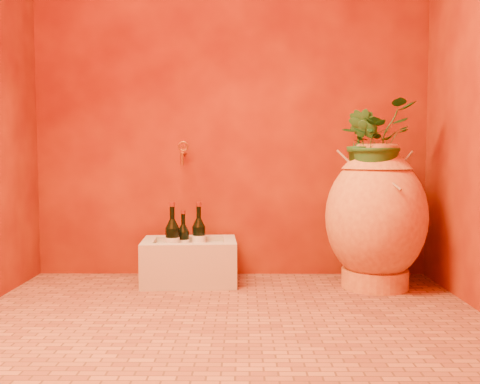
{
  "coord_description": "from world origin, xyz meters",
  "views": [
    {
      "loc": [
        0.08,
        -2.44,
        0.78
      ],
      "look_at": [
        0.06,
        0.35,
        0.58
      ],
      "focal_mm": 40.0,
      "sensor_mm": 36.0,
      "label": 1
    }
  ],
  "objects_px": {
    "wine_bottle_b": "(172,240)",
    "wine_bottle_c": "(199,238)",
    "stone_basin": "(189,262)",
    "wall_tap": "(183,152)",
    "amphora": "(376,217)",
    "wine_bottle_a": "(183,242)"
  },
  "relations": [
    {
      "from": "wine_bottle_a",
      "to": "wine_bottle_b",
      "type": "height_order",
      "value": "wine_bottle_b"
    },
    {
      "from": "stone_basin",
      "to": "wall_tap",
      "type": "relative_size",
      "value": 3.89
    },
    {
      "from": "stone_basin",
      "to": "wall_tap",
      "type": "distance_m",
      "value": 0.69
    },
    {
      "from": "amphora",
      "to": "stone_basin",
      "type": "xyz_separation_m",
      "value": [
        -1.1,
        0.1,
        -0.29
      ]
    },
    {
      "from": "stone_basin",
      "to": "wine_bottle_b",
      "type": "bearing_deg",
      "value": -154.83
    },
    {
      "from": "wine_bottle_a",
      "to": "wall_tap",
      "type": "distance_m",
      "value": 0.56
    },
    {
      "from": "stone_basin",
      "to": "wine_bottle_a",
      "type": "distance_m",
      "value": 0.13
    },
    {
      "from": "amphora",
      "to": "wine_bottle_b",
      "type": "distance_m",
      "value": 1.2
    },
    {
      "from": "wine_bottle_c",
      "to": "wall_tap",
      "type": "relative_size",
      "value": 2.28
    },
    {
      "from": "stone_basin",
      "to": "wall_tap",
      "type": "xyz_separation_m",
      "value": [
        -0.05,
        0.17,
        0.67
      ]
    },
    {
      "from": "wine_bottle_a",
      "to": "wine_bottle_b",
      "type": "distance_m",
      "value": 0.09
    },
    {
      "from": "amphora",
      "to": "wall_tap",
      "type": "height_order",
      "value": "wall_tap"
    },
    {
      "from": "wine_bottle_b",
      "to": "stone_basin",
      "type": "bearing_deg",
      "value": 25.17
    },
    {
      "from": "amphora",
      "to": "wall_tap",
      "type": "bearing_deg",
      "value": 166.61
    },
    {
      "from": "amphora",
      "to": "wall_tap",
      "type": "distance_m",
      "value": 1.24
    },
    {
      "from": "amphora",
      "to": "wine_bottle_c",
      "type": "bearing_deg",
      "value": 171.12
    },
    {
      "from": "wine_bottle_b",
      "to": "wine_bottle_c",
      "type": "relative_size",
      "value": 1.03
    },
    {
      "from": "wine_bottle_a",
      "to": "wall_tap",
      "type": "xyz_separation_m",
      "value": [
        -0.02,
        0.15,
        0.54
      ]
    },
    {
      "from": "wine_bottle_b",
      "to": "wine_bottle_c",
      "type": "height_order",
      "value": "wine_bottle_b"
    },
    {
      "from": "amphora",
      "to": "wine_bottle_a",
      "type": "xyz_separation_m",
      "value": [
        -1.14,
        0.12,
        -0.17
      ]
    },
    {
      "from": "wine_bottle_b",
      "to": "wine_bottle_c",
      "type": "bearing_deg",
      "value": 36.17
    },
    {
      "from": "amphora",
      "to": "wine_bottle_c",
      "type": "distance_m",
      "value": 1.07
    }
  ]
}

